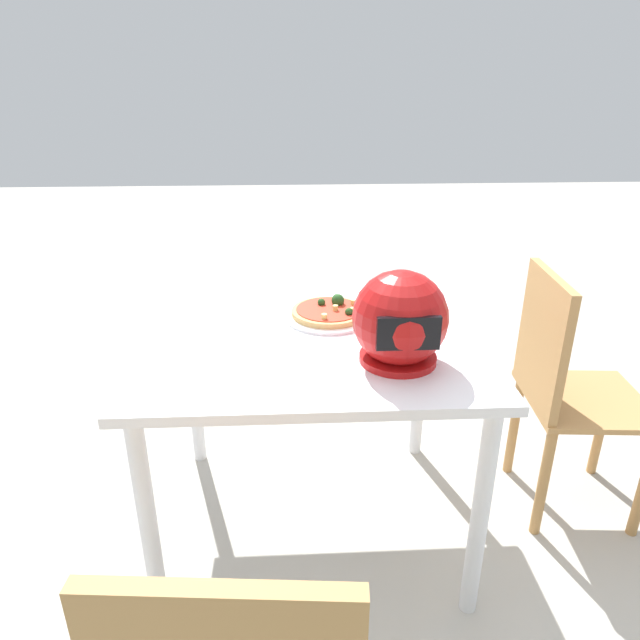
# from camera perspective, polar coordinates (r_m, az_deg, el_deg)

# --- Properties ---
(ground_plane) EXTENTS (14.00, 14.00, 0.00)m
(ground_plane) POSITION_cam_1_polar(r_m,az_deg,el_deg) (2.18, -0.82, -19.47)
(ground_plane) COLOR #B2ADA3
(dining_table) EXTENTS (1.03, 0.90, 0.74)m
(dining_table) POSITION_cam_1_polar(r_m,az_deg,el_deg) (1.81, -0.93, -4.04)
(dining_table) COLOR white
(dining_table) RESTS_ON ground
(pizza_plate) EXTENTS (0.29, 0.29, 0.01)m
(pizza_plate) POSITION_cam_1_polar(r_m,az_deg,el_deg) (1.88, 0.89, 0.39)
(pizza_plate) COLOR white
(pizza_plate) RESTS_ON dining_table
(pizza) EXTENTS (0.25, 0.25, 0.06)m
(pizza) POSITION_cam_1_polar(r_m,az_deg,el_deg) (1.88, 1.00, 0.96)
(pizza) COLOR tan
(pizza) RESTS_ON pizza_plate
(motorcycle_helmet) EXTENTS (0.26, 0.26, 0.26)m
(motorcycle_helmet) POSITION_cam_1_polar(r_m,az_deg,el_deg) (1.56, 8.07, 0.01)
(motorcycle_helmet) COLOR #B21414
(motorcycle_helmet) RESTS_ON dining_table
(chair_side) EXTENTS (0.43, 0.43, 0.90)m
(chair_side) POSITION_cam_1_polar(r_m,az_deg,el_deg) (2.15, 23.27, -5.83)
(chair_side) COLOR #B7844C
(chair_side) RESTS_ON ground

